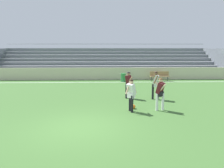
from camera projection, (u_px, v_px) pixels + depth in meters
ground_plane at (80, 128)px, 9.03m from camera, size 160.00×160.00×0.00m
field_line_sideline at (94, 82)px, 20.77m from camera, size 44.00×0.12×0.01m
sideline_wall at (95, 74)px, 22.35m from camera, size 48.00×0.16×1.19m
bleacher_stand at (107, 61)px, 26.23m from camera, size 24.98×6.08×3.61m
bench_far_right at (159, 75)px, 21.59m from camera, size 1.80×0.40×0.90m
trash_bin at (123, 77)px, 21.15m from camera, size 0.45×0.45×0.78m
player_white_dropping_back at (131, 93)px, 11.14m from camera, size 0.63×0.52×1.63m
player_dark_deep_cover at (160, 91)px, 11.39m from camera, size 0.53×0.72×1.66m
player_white_pressing_high at (156, 83)px, 13.81m from camera, size 0.47×0.55×1.72m
player_dark_wide_right at (129, 83)px, 14.10m from camera, size 0.48×0.69×1.66m
soccer_ball at (133, 107)px, 11.81m from camera, size 0.22×0.22×0.22m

